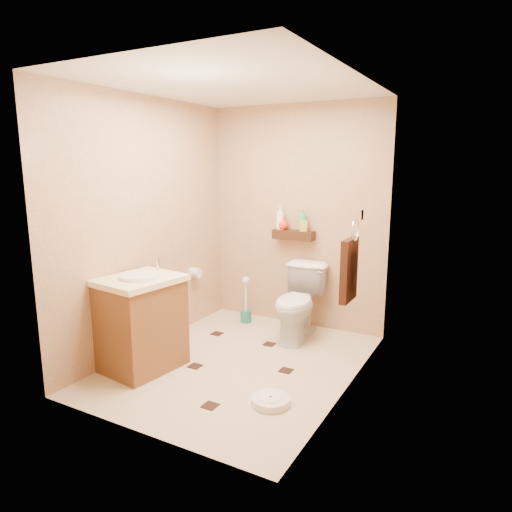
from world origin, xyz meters
The scene contains 19 objects.
ground centered at (0.00, 0.00, 0.00)m, with size 2.50×2.50×0.00m, color #CDB296.
wall_back centered at (0.00, 1.25, 1.20)m, with size 2.00×0.04×2.40m, color tan.
wall_front centered at (0.00, -1.25, 1.20)m, with size 2.00×0.04×2.40m, color tan.
wall_left centered at (-1.00, 0.00, 1.20)m, with size 0.04×2.50×2.40m, color tan.
wall_right centered at (1.00, 0.00, 1.20)m, with size 0.04×2.50×2.40m, color tan.
ceiling centered at (0.00, 0.00, 2.40)m, with size 2.00×2.50×0.02m, color silver.
wall_shelf centered at (0.00, 1.17, 1.02)m, with size 0.46×0.14×0.10m, color #38190F.
floor_accents centered at (0.06, -0.07, 0.00)m, with size 1.26×1.38×0.01m.
toilet centered at (0.21, 0.83, 0.38)m, with size 0.42×0.74×0.75m, color white.
vanity centered at (-0.70, -0.47, 0.43)m, with size 0.64×0.74×0.95m.
bathroom_scale centered at (0.57, -0.50, 0.03)m, with size 0.36×0.36×0.06m.
toilet_brush centered at (-0.50, 0.99, 0.19)m, with size 0.12×0.12×0.53m.
towel_ring centered at (0.91, 0.25, 0.95)m, with size 0.12×0.30×0.76m.
toilet_paper centered at (-0.94, 0.65, 0.60)m, with size 0.12×0.11×0.12m.
bottle_a centered at (-0.16, 1.17, 1.20)m, with size 0.10×0.10×0.26m, color white.
bottle_b centered at (-0.15, 1.17, 1.16)m, with size 0.08×0.08×0.17m, color #FF9E35.
bottle_c centered at (-0.13, 1.17, 1.15)m, with size 0.12×0.12×0.15m, color red.
bottle_d centered at (0.10, 1.17, 1.18)m, with size 0.09×0.09×0.23m, color #39AC5E.
bottle_e centered at (0.11, 1.17, 1.16)m, with size 0.08×0.08×0.18m, color gold.
Camera 1 is at (1.99, -3.31, 1.78)m, focal length 32.00 mm.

